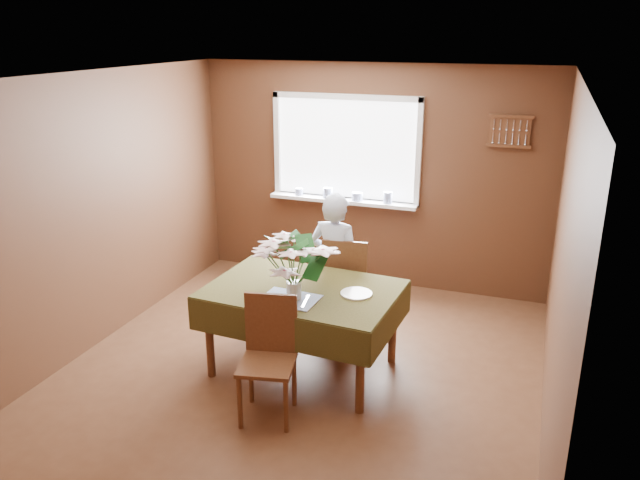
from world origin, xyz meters
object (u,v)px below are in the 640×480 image
(dining_table, at_px, (303,298))
(chair_near, at_px, (269,351))
(seated_woman, at_px, (335,266))
(flower_bouquet, at_px, (293,259))
(chair_far, at_px, (346,282))

(dining_table, distance_m, chair_near, 0.69)
(seated_woman, xyz_separation_m, flower_bouquet, (-0.03, -0.96, 0.40))
(chair_far, bearing_deg, seated_woman, 10.80)
(dining_table, distance_m, seated_woman, 0.73)
(dining_table, xyz_separation_m, flower_bouquet, (0.02, -0.24, 0.44))
(dining_table, height_order, flower_bouquet, flower_bouquet)
(dining_table, height_order, chair_far, chair_far)
(dining_table, relative_size, flower_bouquet, 2.67)
(chair_near, bearing_deg, dining_table, 76.88)
(chair_far, relative_size, seated_woman, 0.70)
(flower_bouquet, bearing_deg, chair_near, -93.96)
(flower_bouquet, bearing_deg, chair_far, 82.76)
(chair_near, xyz_separation_m, seated_woman, (0.06, 1.40, 0.19))
(dining_table, distance_m, flower_bouquet, 0.50)
(dining_table, height_order, chair_near, chair_near)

